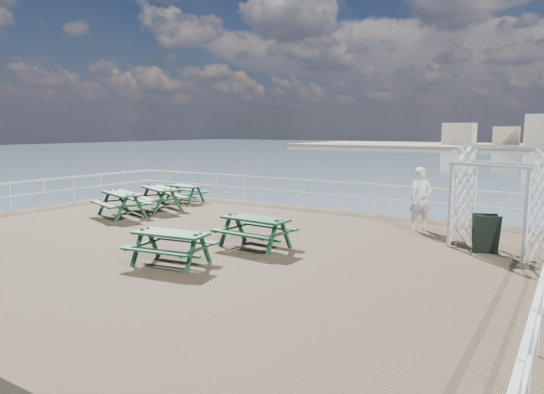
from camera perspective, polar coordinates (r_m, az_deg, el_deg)
The scene contains 10 objects.
ground at distance 13.90m, azimuth -9.91°, elevation -5.49°, with size 18.00×14.00×0.30m, color brown.
railing at distance 15.71m, azimuth -3.88°, elevation -0.04°, with size 17.77×13.76×1.10m.
picnic_table_a at distance 20.96m, azimuth -10.23°, elevation 0.85°, with size 1.73×1.44×0.79m.
picnic_table_b at distance 19.04m, azimuth -13.09°, elevation 0.40°, with size 2.45×2.25×0.96m.
picnic_table_c at distance 12.65m, azimuth -2.01°, elevation -3.39°, with size 1.90×1.56×0.89m.
picnic_table_d at distance 17.92m, azimuth -17.28°, elevation -0.23°, with size 2.38×2.15×0.96m.
picnic_table_e at distance 11.30m, azimuth -11.82°, elevation -5.07°, with size 1.93×1.64×0.85m.
trellis_arbor at distance 13.37m, azimuth 25.05°, elevation -0.82°, with size 2.42×1.87×2.68m.
sandwich_board at distance 13.12m, azimuth 23.85°, elevation -4.03°, with size 0.73×0.64×0.99m.
person at distance 15.31m, azimuth 17.10°, elevation -0.24°, with size 0.70×0.46×1.93m, color white.
Camera 1 is at (9.15, -9.96, 3.06)m, focal length 32.00 mm.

